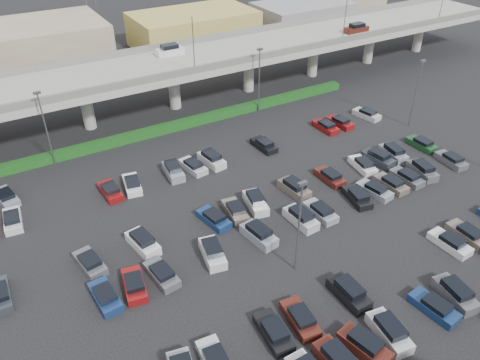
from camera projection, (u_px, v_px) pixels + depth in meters
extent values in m
plane|color=black|center=(252.00, 224.00, 51.72)|extent=(280.00, 280.00, 0.00)
cube|color=gray|center=(142.00, 71.00, 70.56)|extent=(150.00, 13.00, 1.10)
cube|color=#61615D|center=(157.00, 78.00, 65.51)|extent=(150.00, 0.50, 1.00)
cube|color=#61615D|center=(127.00, 52.00, 74.45)|extent=(150.00, 0.50, 1.00)
cylinder|color=gray|center=(87.00, 107.00, 68.96)|extent=(1.80, 1.80, 6.70)
cube|color=#61615D|center=(83.00, 87.00, 67.20)|extent=(2.60, 9.75, 0.50)
cylinder|color=gray|center=(174.00, 88.00, 74.84)|extent=(1.80, 1.80, 6.70)
cube|color=#61615D|center=(173.00, 69.00, 73.09)|extent=(2.60, 9.75, 0.50)
cylinder|color=gray|center=(249.00, 72.00, 80.73)|extent=(1.80, 1.80, 6.70)
cube|color=#61615D|center=(249.00, 54.00, 78.98)|extent=(2.60, 9.75, 0.50)
cylinder|color=gray|center=(313.00, 58.00, 86.62)|extent=(1.80, 1.80, 6.70)
cube|color=#61615D|center=(315.00, 41.00, 84.86)|extent=(2.60, 9.75, 0.50)
cylinder|color=gray|center=(369.00, 46.00, 92.51)|extent=(1.80, 1.80, 6.70)
cube|color=#61615D|center=(372.00, 30.00, 90.75)|extent=(2.60, 9.75, 0.50)
cylinder|color=gray|center=(419.00, 35.00, 98.40)|extent=(1.80, 1.80, 6.70)
cube|color=#61615D|center=(422.00, 20.00, 96.64)|extent=(2.60, 9.75, 0.50)
cube|color=silver|center=(170.00, 51.00, 74.63)|extent=(4.40, 1.82, 1.05)
cube|color=black|center=(169.00, 46.00, 74.18)|extent=(2.60, 1.60, 0.65)
cube|color=#4D1B14|center=(357.00, 30.00, 84.64)|extent=(4.40, 1.82, 1.05)
cube|color=black|center=(357.00, 25.00, 84.19)|extent=(2.60, 1.60, 0.65)
cylinder|color=#4E4E53|center=(193.00, 46.00, 66.19)|extent=(0.14, 0.14, 8.00)
cylinder|color=#4E4E53|center=(345.00, 19.00, 77.96)|extent=(0.14, 0.14, 8.00)
cylinder|color=#4E4E53|center=(443.00, 1.00, 88.06)|extent=(0.14, 0.14, 8.00)
cube|color=#103913|center=(164.00, 129.00, 69.30)|extent=(66.00, 1.60, 1.10)
cube|color=black|center=(339.00, 356.00, 36.27)|extent=(1.67, 2.64, 0.65)
cube|color=#4D1B14|center=(364.00, 347.00, 37.88)|extent=(2.69, 4.68, 1.05)
cube|color=black|center=(366.00, 341.00, 37.42)|extent=(2.10, 2.87, 0.65)
cube|color=silver|center=(389.00, 333.00, 39.04)|extent=(2.46, 4.62, 1.05)
cube|color=black|center=(391.00, 326.00, 38.58)|extent=(1.97, 2.81, 0.65)
cube|color=navy|center=(434.00, 308.00, 41.41)|extent=(2.31, 4.58, 0.82)
cube|color=black|center=(437.00, 304.00, 40.92)|extent=(1.85, 2.47, 0.50)
cube|color=#515258|center=(455.00, 295.00, 42.51)|extent=(2.50, 4.63, 1.05)
cube|color=black|center=(457.00, 288.00, 42.05)|extent=(2.00, 2.82, 0.65)
cube|color=black|center=(217.00, 359.00, 36.40)|extent=(1.81, 2.44, 0.50)
cube|color=black|center=(273.00, 332.00, 39.21)|extent=(2.23, 4.55, 0.82)
cube|color=black|center=(275.00, 329.00, 38.71)|extent=(1.81, 2.44, 0.50)
cube|color=#4D1B14|center=(300.00, 319.00, 40.36)|extent=(2.36, 4.59, 0.82)
cube|color=black|center=(302.00, 316.00, 39.87)|extent=(1.88, 2.48, 0.50)
cube|color=black|center=(349.00, 294.00, 42.61)|extent=(1.88, 4.42, 1.05)
cube|color=black|center=(350.00, 287.00, 42.16)|extent=(1.64, 2.62, 0.65)
cube|color=silver|center=(450.00, 243.00, 48.46)|extent=(2.03, 4.48, 0.82)
cube|color=black|center=(453.00, 240.00, 47.97)|extent=(1.71, 2.37, 0.50)
cube|color=#65594F|center=(467.00, 235.00, 49.62)|extent=(1.95, 4.45, 0.82)
cube|color=black|center=(470.00, 231.00, 49.12)|extent=(1.67, 2.35, 0.50)
cube|color=navy|center=(105.00, 297.00, 42.45)|extent=(2.14, 4.52, 0.82)
cube|color=black|center=(105.00, 294.00, 41.95)|extent=(1.77, 2.41, 0.50)
cube|color=maroon|center=(134.00, 285.00, 43.61)|extent=(2.57, 4.65, 0.82)
cube|color=black|center=(134.00, 282.00, 43.11)|extent=(1.98, 2.55, 0.50)
cube|color=#515258|center=(162.00, 275.00, 44.76)|extent=(2.32, 4.58, 0.82)
cube|color=black|center=(162.00, 271.00, 44.27)|extent=(1.86, 2.47, 0.50)
cube|color=silver|center=(213.00, 254.00, 47.01)|extent=(2.63, 4.67, 1.05)
cube|color=black|center=(212.00, 248.00, 46.55)|extent=(2.07, 2.86, 0.65)
cube|color=gray|center=(259.00, 236.00, 49.32)|extent=(2.44, 4.62, 1.05)
cube|color=black|center=(259.00, 230.00, 48.87)|extent=(1.96, 2.80, 0.65)
cube|color=silver|center=(301.00, 219.00, 51.64)|extent=(2.04, 4.49, 1.05)
cube|color=black|center=(301.00, 213.00, 51.18)|extent=(1.73, 2.68, 0.65)
cube|color=gray|center=(320.00, 212.00, 52.86)|extent=(1.90, 4.43, 0.82)
cube|color=black|center=(322.00, 209.00, 52.36)|extent=(1.64, 2.33, 0.50)
cube|color=black|center=(357.00, 198.00, 55.17)|extent=(2.69, 4.68, 0.82)
cube|color=black|center=(359.00, 194.00, 54.68)|extent=(2.04, 2.58, 0.50)
cube|color=gray|center=(374.00, 191.00, 56.33)|extent=(2.51, 4.64, 0.82)
cube|color=black|center=(376.00, 187.00, 55.84)|extent=(1.95, 2.53, 0.50)
cube|color=#65594F|center=(391.00, 184.00, 57.49)|extent=(1.99, 4.47, 0.82)
cube|color=black|center=(393.00, 181.00, 56.99)|extent=(1.69, 2.36, 0.50)
cube|color=#515258|center=(407.00, 178.00, 58.64)|extent=(2.00, 4.47, 0.82)
cube|color=black|center=(409.00, 174.00, 58.15)|extent=(1.69, 2.36, 0.50)
cube|color=#515258|center=(422.00, 171.00, 59.74)|extent=(2.62, 4.67, 1.05)
cube|color=black|center=(424.00, 166.00, 59.28)|extent=(2.07, 2.86, 0.65)
cube|color=#515258|center=(451.00, 161.00, 62.11)|extent=(2.25, 4.56, 0.82)
cube|color=black|center=(453.00, 157.00, 61.62)|extent=(1.82, 2.45, 0.50)
cube|color=#2A3036|center=(0.00, 296.00, 42.55)|extent=(1.92, 4.44, 0.82)
cube|color=#515258|center=(90.00, 263.00, 46.03)|extent=(2.52, 4.64, 0.82)
cube|color=black|center=(90.00, 260.00, 45.53)|extent=(1.96, 2.53, 0.50)
cube|color=white|center=(143.00, 244.00, 48.27)|extent=(2.53, 4.64, 1.05)
cube|color=black|center=(142.00, 238.00, 47.82)|extent=(2.01, 2.83, 0.65)
cube|color=navy|center=(214.00, 219.00, 51.81)|extent=(2.57, 4.65, 0.82)
cube|color=black|center=(214.00, 216.00, 51.32)|extent=(1.98, 2.55, 0.50)
cube|color=#65594F|center=(235.00, 211.00, 52.97)|extent=(2.41, 4.61, 0.82)
cube|color=black|center=(236.00, 208.00, 52.47)|extent=(1.90, 2.50, 0.50)
cube|color=silver|center=(256.00, 203.00, 54.06)|extent=(2.69, 4.68, 1.05)
cube|color=black|center=(256.00, 197.00, 53.60)|extent=(2.11, 2.88, 0.65)
cube|color=#65594F|center=(294.00, 189.00, 56.37)|extent=(2.19, 4.54, 1.05)
cube|color=black|center=(295.00, 184.00, 55.91)|extent=(1.82, 2.73, 0.65)
cube|color=#4D1B14|center=(330.00, 177.00, 58.75)|extent=(1.84, 4.41, 0.82)
cube|color=black|center=(331.00, 174.00, 58.25)|extent=(1.61, 2.31, 0.50)
cube|color=white|center=(363.00, 166.00, 61.06)|extent=(2.56, 4.65, 0.82)
cube|color=black|center=(364.00, 162.00, 60.57)|extent=(1.98, 2.54, 0.50)
cube|color=#2A3036|center=(378.00, 159.00, 62.16)|extent=(2.32, 4.58, 1.05)
cube|color=black|center=(379.00, 154.00, 61.70)|extent=(1.89, 2.77, 0.65)
cube|color=gray|center=(393.00, 154.00, 63.31)|extent=(2.46, 4.62, 1.05)
cube|color=black|center=(394.00, 149.00, 62.85)|extent=(1.98, 2.81, 0.65)
cube|color=#174120|center=(421.00, 144.00, 65.69)|extent=(1.85, 4.41, 0.82)
cube|color=black|center=(423.00, 141.00, 65.20)|extent=(1.62, 2.31, 0.50)
cube|color=silver|center=(13.00, 221.00, 51.58)|extent=(2.19, 4.54, 0.82)
cube|color=black|center=(12.00, 217.00, 51.09)|extent=(1.79, 2.43, 0.50)
cube|color=maroon|center=(110.00, 191.00, 56.21)|extent=(2.05, 4.49, 0.82)
cube|color=black|center=(110.00, 188.00, 55.71)|extent=(1.72, 2.38, 0.50)
cube|color=white|center=(132.00, 185.00, 57.36)|extent=(2.55, 4.65, 0.82)
cube|color=black|center=(132.00, 181.00, 56.87)|extent=(1.98, 2.54, 0.50)
cube|color=gray|center=(173.00, 172.00, 59.61)|extent=(2.28, 4.57, 1.05)
cube|color=black|center=(173.00, 166.00, 59.16)|extent=(1.87, 2.76, 0.65)
cube|color=silver|center=(193.00, 167.00, 60.83)|extent=(2.47, 4.63, 0.82)
cube|color=black|center=(193.00, 163.00, 60.34)|extent=(1.93, 2.52, 0.50)
cube|color=silver|center=(212.00, 160.00, 61.93)|extent=(2.33, 4.59, 1.05)
cube|color=black|center=(211.00, 155.00, 61.47)|extent=(1.90, 2.77, 0.65)
cube|color=black|center=(264.00, 145.00, 65.46)|extent=(2.03, 4.48, 0.82)
cube|color=black|center=(265.00, 142.00, 64.97)|extent=(1.71, 2.37, 0.50)
cube|color=maroon|center=(325.00, 127.00, 70.09)|extent=(1.93, 4.44, 0.82)
cube|color=black|center=(327.00, 124.00, 69.59)|extent=(1.66, 2.34, 0.50)
cube|color=maroon|center=(340.00, 123.00, 71.24)|extent=(2.31, 4.58, 0.82)
cube|color=black|center=(341.00, 120.00, 70.75)|extent=(1.85, 2.47, 0.50)
cube|color=silver|center=(367.00, 115.00, 73.56)|extent=(2.58, 4.65, 0.82)
cube|color=black|center=(368.00, 112.00, 73.07)|extent=(1.99, 2.55, 0.50)
cube|color=gray|center=(6.00, 198.00, 55.16)|extent=(2.71, 4.69, 0.82)
cube|color=black|center=(5.00, 194.00, 54.66)|extent=(2.05, 2.59, 0.50)
cylinder|color=#4E4E53|center=(415.00, 95.00, 68.53)|extent=(0.18, 0.18, 10.00)
cube|color=#4E4E53|center=(423.00, 61.00, 65.66)|extent=(0.90, 0.38, 0.30)
cylinder|color=#4E4E53|center=(47.00, 131.00, 59.37)|extent=(0.18, 0.18, 10.00)
cube|color=#4E4E53|center=(37.00, 93.00, 56.49)|extent=(0.90, 0.38, 0.30)
cylinder|color=#4E4E53|center=(259.00, 82.00, 72.83)|extent=(0.18, 0.18, 10.00)
cube|color=#4E4E53|center=(260.00, 49.00, 69.95)|extent=(0.90, 0.38, 0.30)
cylinder|color=#4E4E53|center=(298.00, 230.00, 43.21)|extent=(0.18, 0.18, 10.00)
cube|color=#4E4E53|center=(303.00, 184.00, 40.34)|extent=(0.90, 0.38, 0.30)
cube|color=gray|center=(26.00, 46.00, 90.22)|extent=(30.00, 18.00, 8.00)
cube|color=tan|center=(194.00, 28.00, 101.94)|extent=(26.00, 15.00, 7.00)
cube|color=gray|center=(302.00, 16.00, 112.57)|extent=(22.00, 14.00, 6.00)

